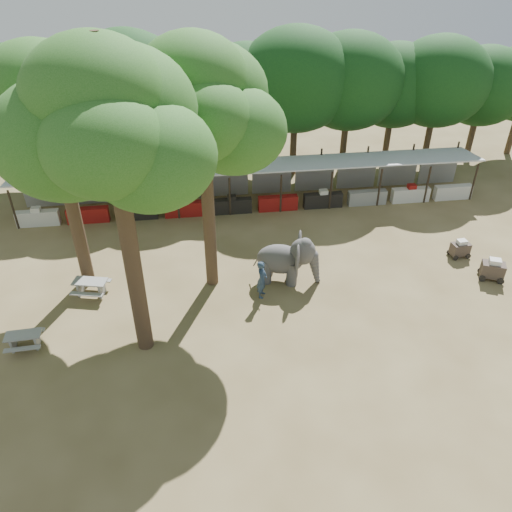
{
  "coord_description": "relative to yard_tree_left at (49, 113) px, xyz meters",
  "views": [
    {
      "loc": [
        -3.51,
        -13.64,
        14.46
      ],
      "look_at": [
        -1.0,
        5.0,
        2.0
      ],
      "focal_mm": 35.0,
      "sensor_mm": 36.0,
      "label": 1
    }
  ],
  "objects": [
    {
      "name": "ground",
      "position": [
        9.13,
        -7.19,
        -8.2
      ],
      "size": [
        100.0,
        100.0,
        0.0
      ],
      "primitive_type": "plane",
      "color": "brown",
      "rests_on": "ground"
    },
    {
      "name": "vendor_stalls",
      "position": [
        9.13,
        6.65,
        -7.02
      ],
      "size": [
        28.0,
        2.99,
        2.8
      ],
      "color": "#B0B3B8",
      "rests_on": "ground"
    },
    {
      "name": "yard_tree_left",
      "position": [
        0.0,
        0.0,
        0.0
      ],
      "size": [
        7.1,
        6.9,
        11.02
      ],
      "color": "#332316",
      "rests_on": "ground"
    },
    {
      "name": "yard_tree_center",
      "position": [
        3.0,
        -5.0,
        1.01
      ],
      "size": [
        7.1,
        6.9,
        12.04
      ],
      "color": "#332316",
      "rests_on": "ground"
    },
    {
      "name": "yard_tree_back",
      "position": [
        6.0,
        -1.0,
        0.34
      ],
      "size": [
        7.1,
        6.9,
        11.36
      ],
      "color": "#332316",
      "rests_on": "ground"
    },
    {
      "name": "backdrop_trees",
      "position": [
        9.13,
        11.81,
        -2.69
      ],
      "size": [
        46.46,
        5.95,
        8.33
      ],
      "color": "#332316",
      "rests_on": "ground"
    },
    {
      "name": "elephant",
      "position": [
        9.77,
        -1.46,
        -6.99
      ],
      "size": [
        3.25,
        2.38,
        2.41
      ],
      "rotation": [
        0.0,
        0.0,
        -0.28
      ],
      "color": "#3F3D3D",
      "rests_on": "ground"
    },
    {
      "name": "handler",
      "position": [
        8.36,
        -2.57,
        -7.25
      ],
      "size": [
        0.66,
        0.8,
        1.9
      ],
      "primitive_type": "imported",
      "rotation": [
        0.0,
        0.0,
        1.22
      ],
      "color": "#26384C",
      "rests_on": "ground"
    },
    {
      "name": "picnic_table_near",
      "position": [
        -1.72,
        -4.68,
        -7.74
      ],
      "size": [
        1.47,
        1.34,
        0.7
      ],
      "rotation": [
        0.0,
        0.0,
        0.05
      ],
      "color": "gray",
      "rests_on": "ground"
    },
    {
      "name": "picnic_table_far",
      "position": [
        0.47,
        -1.39,
        -7.7
      ],
      "size": [
        1.82,
        1.71,
        0.77
      ],
      "rotation": [
        0.0,
        0.0,
        -0.24
      ],
      "color": "gray",
      "rests_on": "ground"
    },
    {
      "name": "cart_front",
      "position": [
        19.68,
        -2.72,
        -7.64
      ],
      "size": [
        1.37,
        1.16,
        1.14
      ],
      "rotation": [
        0.0,
        0.0,
        -0.41
      ],
      "color": "#352B25",
      "rests_on": "ground"
    },
    {
      "name": "cart_back",
      "position": [
        19.06,
        -0.64,
        -7.71
      ],
      "size": [
        1.08,
        0.76,
        0.99
      ],
      "rotation": [
        0.0,
        0.0,
        0.1
      ],
      "color": "#352B25",
      "rests_on": "ground"
    }
  ]
}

